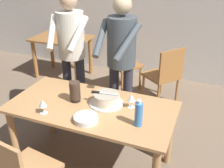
% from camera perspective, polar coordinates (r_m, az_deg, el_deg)
% --- Properties ---
extents(ground_plane, '(14.00, 14.00, 0.00)m').
position_cam_1_polar(ground_plane, '(3.08, -3.95, -16.69)').
color(ground_plane, '#7A6651').
extents(back_wall, '(10.00, 0.12, 2.70)m').
position_cam_1_polar(back_wall, '(4.78, 9.73, 17.14)').
color(back_wall, silver).
rests_on(back_wall, ground_plane).
extents(main_dining_table, '(1.64, 0.82, 0.75)m').
position_cam_1_polar(main_dining_table, '(2.68, -4.37, -6.71)').
color(main_dining_table, tan).
rests_on(main_dining_table, ground_plane).
extents(cake_on_platter, '(0.34, 0.34, 0.11)m').
position_cam_1_polar(cake_on_platter, '(2.62, -1.23, -3.30)').
color(cake_on_platter, silver).
rests_on(cake_on_platter, main_dining_table).
extents(cake_knife, '(0.27, 0.06, 0.02)m').
position_cam_1_polar(cake_knife, '(2.60, -2.77, -1.87)').
color(cake_knife, silver).
rests_on(cake_knife, cake_on_platter).
extents(plate_stack, '(0.22, 0.22, 0.05)m').
position_cam_1_polar(plate_stack, '(2.39, -5.64, -7.43)').
color(plate_stack, white).
rests_on(plate_stack, main_dining_table).
extents(wine_glass_near, '(0.08, 0.08, 0.14)m').
position_cam_1_polar(wine_glass_near, '(2.54, 4.19, -3.05)').
color(wine_glass_near, silver).
rests_on(wine_glass_near, main_dining_table).
extents(wine_glass_far, '(0.08, 0.08, 0.14)m').
position_cam_1_polar(wine_glass_far, '(2.53, -14.69, -4.11)').
color(wine_glass_far, silver).
rests_on(wine_glass_far, main_dining_table).
extents(water_bottle, '(0.07, 0.07, 0.25)m').
position_cam_1_polar(water_bottle, '(2.29, 5.77, -6.44)').
color(water_bottle, '#387AC6').
rests_on(water_bottle, main_dining_table).
extents(hurricane_lamp, '(0.11, 0.11, 0.21)m').
position_cam_1_polar(hurricane_lamp, '(2.67, -7.98, -1.61)').
color(hurricane_lamp, black).
rests_on(hurricane_lamp, main_dining_table).
extents(person_cutting_cake, '(0.46, 0.57, 1.72)m').
position_cam_1_polar(person_cutting_cake, '(2.97, 1.98, 6.24)').
color(person_cutting_cake, '#2D2D38').
rests_on(person_cutting_cake, ground_plane).
extents(person_standing_beside, '(0.46, 0.57, 1.72)m').
position_cam_1_polar(person_standing_beside, '(3.26, -8.71, 7.82)').
color(person_standing_beside, '#2D2D38').
rests_on(person_standing_beside, ground_plane).
extents(background_table, '(1.00, 0.70, 0.74)m').
position_cam_1_polar(background_table, '(4.91, -10.70, 7.99)').
color(background_table, '#9E6633').
rests_on(background_table, ground_plane).
extents(background_chair_0, '(0.61, 0.61, 0.90)m').
position_cam_1_polar(background_chair_0, '(4.33, 2.06, 4.71)').
color(background_chair_0, '#9E6633').
rests_on(background_chair_0, ground_plane).
extents(background_chair_1, '(0.62, 0.62, 0.90)m').
position_cam_1_polar(background_chair_1, '(3.99, 11.28, 2.18)').
color(background_chair_1, '#9E6633').
rests_on(background_chair_1, ground_plane).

